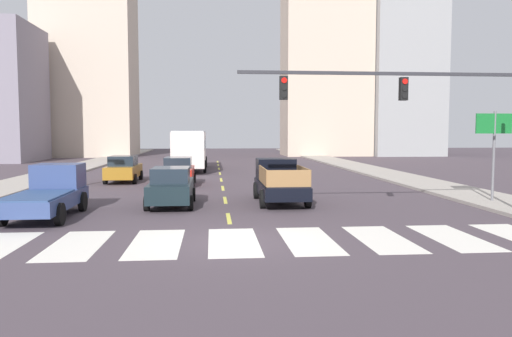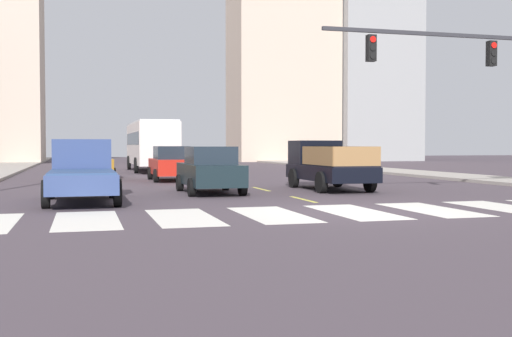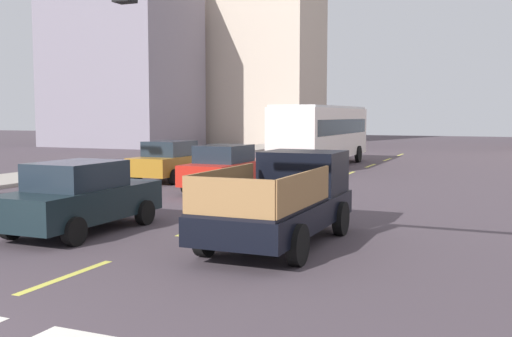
{
  "view_description": "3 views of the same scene",
  "coord_description": "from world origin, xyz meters",
  "px_view_note": "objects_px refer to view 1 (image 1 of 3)",
  "views": [
    {
      "loc": [
        -0.63,
        -14.64,
        3.31
      ],
      "look_at": [
        1.63,
        10.6,
        1.39
      ],
      "focal_mm": 34.8,
      "sensor_mm": 36.0,
      "label": 1
    },
    {
      "loc": [
        -6.92,
        -15.23,
        1.77
      ],
      "look_at": [
        -0.89,
        6.56,
        0.93
      ],
      "focal_mm": 44.03,
      "sensor_mm": 36.0,
      "label": 2
    },
    {
      "loc": [
        7.07,
        -4.16,
        2.83
      ],
      "look_at": [
        2.63,
        6.33,
        1.81
      ],
      "focal_mm": 41.9,
      "sensor_mm": 36.0,
      "label": 3
    }
  ],
  "objects_px": {
    "city_bus": "(190,147)",
    "direction_sign_green": "(494,137)",
    "traffic_signal_gantry": "(437,105)",
    "sedan_mid": "(124,169)",
    "sedan_near_right": "(178,171)",
    "sedan_far": "(171,187)",
    "pickup_stakebed": "(279,182)",
    "pickup_dark": "(50,192)"
  },
  "relations": [
    {
      "from": "pickup_dark",
      "to": "traffic_signal_gantry",
      "type": "relative_size",
      "value": 0.47
    },
    {
      "from": "sedan_mid",
      "to": "sedan_far",
      "type": "bearing_deg",
      "value": -68.9
    },
    {
      "from": "pickup_dark",
      "to": "sedan_far",
      "type": "xyz_separation_m",
      "value": [
        4.52,
        2.16,
        -0.06
      ]
    },
    {
      "from": "pickup_stakebed",
      "to": "sedan_far",
      "type": "xyz_separation_m",
      "value": [
        -4.93,
        -0.94,
        -0.08
      ]
    },
    {
      "from": "traffic_signal_gantry",
      "to": "direction_sign_green",
      "type": "xyz_separation_m",
      "value": [
        4.42,
        3.64,
        -1.24
      ]
    },
    {
      "from": "pickup_dark",
      "to": "direction_sign_green",
      "type": "xyz_separation_m",
      "value": [
        19.03,
        1.54,
        2.11
      ]
    },
    {
      "from": "city_bus",
      "to": "traffic_signal_gantry",
      "type": "relative_size",
      "value": 0.97
    },
    {
      "from": "sedan_far",
      "to": "traffic_signal_gantry",
      "type": "distance_m",
      "value": 11.47
    },
    {
      "from": "pickup_dark",
      "to": "sedan_mid",
      "type": "height_order",
      "value": "pickup_dark"
    },
    {
      "from": "sedan_mid",
      "to": "traffic_signal_gantry",
      "type": "relative_size",
      "value": 0.39
    },
    {
      "from": "sedan_near_right",
      "to": "direction_sign_green",
      "type": "relative_size",
      "value": 1.05
    },
    {
      "from": "sedan_far",
      "to": "traffic_signal_gantry",
      "type": "relative_size",
      "value": 0.39
    },
    {
      "from": "city_bus",
      "to": "direction_sign_green",
      "type": "xyz_separation_m",
      "value": [
        14.51,
        -20.94,
        1.08
      ]
    },
    {
      "from": "traffic_signal_gantry",
      "to": "direction_sign_green",
      "type": "bearing_deg",
      "value": 39.45
    },
    {
      "from": "pickup_stakebed",
      "to": "sedan_near_right",
      "type": "height_order",
      "value": "pickup_stakebed"
    },
    {
      "from": "pickup_stakebed",
      "to": "direction_sign_green",
      "type": "relative_size",
      "value": 1.24
    },
    {
      "from": "pickup_stakebed",
      "to": "sedan_near_right",
      "type": "bearing_deg",
      "value": 124.17
    },
    {
      "from": "sedan_near_right",
      "to": "sedan_far",
      "type": "relative_size",
      "value": 1.0
    },
    {
      "from": "city_bus",
      "to": "sedan_far",
      "type": "relative_size",
      "value": 2.45
    },
    {
      "from": "sedan_far",
      "to": "sedan_near_right",
      "type": "bearing_deg",
      "value": 93.98
    },
    {
      "from": "pickup_stakebed",
      "to": "sedan_mid",
      "type": "distance_m",
      "value": 13.22
    },
    {
      "from": "pickup_stakebed",
      "to": "city_bus",
      "type": "bearing_deg",
      "value": 104.21
    },
    {
      "from": "sedan_near_right",
      "to": "sedan_far",
      "type": "xyz_separation_m",
      "value": [
        0.25,
        -8.55,
        0.0
      ]
    },
    {
      "from": "pickup_stakebed",
      "to": "pickup_dark",
      "type": "relative_size",
      "value": 1.0
    },
    {
      "from": "sedan_near_right",
      "to": "sedan_mid",
      "type": "relative_size",
      "value": 1.0
    },
    {
      "from": "city_bus",
      "to": "traffic_signal_gantry",
      "type": "xyz_separation_m",
      "value": [
        10.09,
        -24.57,
        2.33
      ]
    },
    {
      "from": "city_bus",
      "to": "direction_sign_green",
      "type": "relative_size",
      "value": 2.57
    },
    {
      "from": "pickup_dark",
      "to": "sedan_near_right",
      "type": "relative_size",
      "value": 1.18
    },
    {
      "from": "sedan_near_right",
      "to": "sedan_mid",
      "type": "bearing_deg",
      "value": 150.03
    },
    {
      "from": "city_bus",
      "to": "sedan_mid",
      "type": "height_order",
      "value": "city_bus"
    },
    {
      "from": "direction_sign_green",
      "to": "pickup_stakebed",
      "type": "bearing_deg",
      "value": 170.75
    },
    {
      "from": "pickup_dark",
      "to": "city_bus",
      "type": "relative_size",
      "value": 0.48
    },
    {
      "from": "pickup_stakebed",
      "to": "sedan_far",
      "type": "distance_m",
      "value": 5.02
    },
    {
      "from": "sedan_mid",
      "to": "traffic_signal_gantry",
      "type": "xyz_separation_m",
      "value": [
        14.01,
        -15.01,
        3.42
      ]
    },
    {
      "from": "city_bus",
      "to": "sedan_near_right",
      "type": "bearing_deg",
      "value": -92.62
    },
    {
      "from": "pickup_stakebed",
      "to": "sedan_mid",
      "type": "bearing_deg",
      "value": 131.98
    },
    {
      "from": "city_bus",
      "to": "sedan_far",
      "type": "xyz_separation_m",
      "value": [
        0.0,
        -20.32,
        -1.09
      ]
    },
    {
      "from": "sedan_near_right",
      "to": "sedan_far",
      "type": "height_order",
      "value": "same"
    },
    {
      "from": "sedan_mid",
      "to": "sedan_near_right",
      "type": "bearing_deg",
      "value": -29.9
    },
    {
      "from": "pickup_stakebed",
      "to": "sedan_near_right",
      "type": "relative_size",
      "value": 1.18
    },
    {
      "from": "pickup_stakebed",
      "to": "pickup_dark",
      "type": "height_order",
      "value": "same"
    },
    {
      "from": "sedan_near_right",
      "to": "traffic_signal_gantry",
      "type": "bearing_deg",
      "value": -50.1
    }
  ]
}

